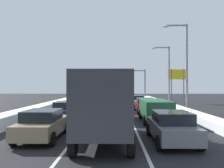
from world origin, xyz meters
name	(u,v)px	position (x,y,z in m)	size (l,w,h in m)	color
ground_plane	(111,114)	(0.00, 18.05, 0.00)	(120.00, 120.00, 0.00)	black
lane_stripe_between_right_lane_and_center_lane	(127,110)	(1.70, 22.56, 0.00)	(0.14, 49.63, 0.01)	silver
lane_stripe_between_center_lane_and_left_lane	(97,110)	(-1.70, 22.56, 0.00)	(0.14, 49.63, 0.01)	silver
snow_bank_right_shoulder	(173,107)	(7.00, 22.56, 0.28)	(1.40, 49.63, 0.55)	white
snow_bank_left_shoulder	(51,106)	(-7.00, 22.56, 0.42)	(1.46, 49.63, 0.84)	white
sedan_gray_right_lane_nearest	(172,127)	(3.19, 6.95, 0.76)	(2.00, 4.50, 1.51)	slate
suv_green_right_lane_second	(155,109)	(3.47, 13.40, 1.02)	(2.16, 4.90, 1.67)	#1E5633
sedan_maroon_right_lane_third	(145,105)	(3.47, 19.63, 0.76)	(2.00, 4.50, 1.51)	maroon
sedan_silver_right_lane_fourth	(137,101)	(3.23, 26.40, 0.76)	(2.00, 4.50, 1.51)	#B7BABF
box_truck_center_lane_nearest	(105,103)	(-0.07, 6.93, 1.90)	(2.53, 7.20, 3.36)	black
suv_white_center_lane_second	(112,107)	(0.18, 14.69, 1.02)	(2.16, 4.90, 1.67)	silver
sedan_red_center_lane_third	(111,104)	(-0.05, 20.55, 0.76)	(2.00, 4.50, 1.51)	maroon
sedan_charcoal_center_lane_fourth	(114,101)	(0.22, 26.99, 0.76)	(2.00, 4.50, 1.51)	#38383D
sedan_tan_left_lane_nearest	(43,124)	(-3.34, 7.63, 0.76)	(2.00, 4.50, 1.51)	#937F60
sedan_navy_left_lane_second	(67,111)	(-3.47, 14.14, 0.76)	(2.00, 4.50, 1.51)	navy
sedan_gray_left_lane_third	(81,105)	(-3.25, 20.47, 0.76)	(2.00, 4.50, 1.51)	slate
sedan_green_left_lane_fourth	(88,101)	(-3.20, 26.78, 0.76)	(2.00, 4.50, 1.51)	#1E5633
traffic_light_gantry	(127,76)	(2.77, 45.10, 4.74)	(10.94, 0.47, 6.20)	slate
street_lamp_right_near	(184,60)	(7.63, 20.30, 5.48)	(2.66, 0.36, 9.30)	gray
street_lamp_right_mid	(167,70)	(7.77, 29.33, 5.02)	(2.66, 0.36, 8.42)	gray
roadside_sign_right	(178,78)	(10.46, 33.65, 4.02)	(3.20, 0.16, 5.50)	#59595B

